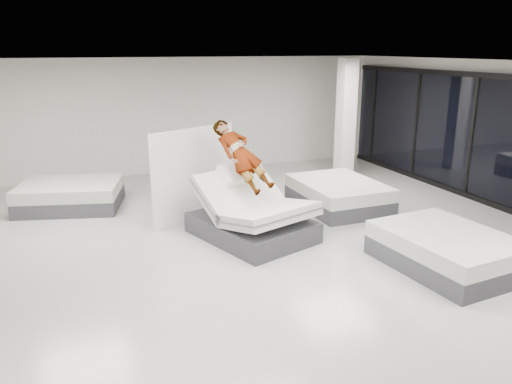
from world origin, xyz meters
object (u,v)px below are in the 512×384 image
hero_bed (252,217)px  divider_panel (194,174)px  person (241,167)px  flat_bed_left_far (71,195)px  remote (262,179)px  column (346,120)px  flat_bed_right_near (447,250)px  flat_bed_right_far (338,194)px

hero_bed → divider_panel: bearing=116.6°
hero_bed → divider_panel: divider_panel is taller
hero_bed → divider_panel: 1.71m
person → divider_panel: 1.35m
flat_bed_left_far → remote: bearing=-42.8°
remote → flat_bed_left_far: size_ratio=0.06×
person → column: column is taller
remote → flat_bed_right_near: bearing=-65.8°
hero_bed → flat_bed_right_far: (2.44, 1.03, -0.11)m
flat_bed_left_far → hero_bed: bearing=-45.1°
flat_bed_right_near → column: (1.35, 5.52, 1.30)m
hero_bed → remote: hero_bed is taller
hero_bed → flat_bed_left_far: size_ratio=1.04×
person → column: (3.93, 2.84, 0.30)m
remote → divider_panel: bearing=105.0°
remote → flat_bed_right_near: size_ratio=0.06×
person → flat_bed_left_far: person is taller
flat_bed_right_near → flat_bed_left_far: size_ratio=0.93×
hero_bed → person: size_ratio=1.54×
person → divider_panel: (-0.62, 1.14, -0.35)m
person → flat_bed_right_far: bearing=-2.9°
person → flat_bed_right_far: (2.55, 0.73, -1.00)m
person → flat_bed_right_near: person is taller
person → flat_bed_right_near: size_ratio=0.72×
flat_bed_right_near → flat_bed_right_far: bearing=90.5°
person → hero_bed: bearing=-90.0°
hero_bed → column: size_ratio=0.80×
hero_bed → person: bearing=108.9°
remote → flat_bed_right_near: remote is taller
remote → column: size_ratio=0.04×
person → column: bearing=17.0°
flat_bed_left_far → flat_bed_right_near: bearing=-44.6°
flat_bed_right_near → flat_bed_left_far: flat_bed_right_near is taller
flat_bed_right_near → flat_bed_left_far: 7.88m
remote → divider_panel: 1.70m
flat_bed_right_near → remote: bearing=133.0°
divider_panel → flat_bed_left_far: divider_panel is taller
remote → column: column is taller
person → divider_panel: bearing=99.7°
column → flat_bed_left_far: bearing=179.9°
flat_bed_right_near → divider_panel: bearing=129.9°
person → remote: 0.46m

